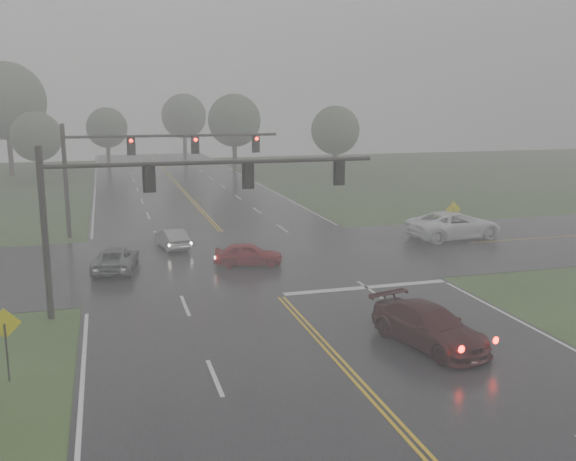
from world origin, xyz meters
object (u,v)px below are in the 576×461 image
object	(u,v)px
car_grey	(117,270)
signal_gantry_near	(156,194)
sedan_maroon	(428,346)
pickup_white	(453,238)
sedan_silver	(172,248)
sedan_red	(248,266)
signal_gantry_far	(135,156)

from	to	relation	value
car_grey	signal_gantry_near	xyz separation A→B (m)	(1.74, -7.31, 5.19)
sedan_maroon	pickup_white	distance (m)	20.13
sedan_silver	signal_gantry_near	bearing A→B (deg)	71.19
car_grey	signal_gantry_near	world-z (taller)	signal_gantry_near
car_grey	pickup_white	bearing A→B (deg)	-164.36
sedan_silver	signal_gantry_near	xyz separation A→B (m)	(-1.75, -11.87, 5.19)
car_grey	sedan_maroon	bearing A→B (deg)	136.92
sedan_red	signal_gantry_near	xyz separation A→B (m)	(-5.43, -6.36, 5.19)
sedan_maroon	pickup_white	size ratio (longest dim) A/B	0.80
signal_gantry_far	car_grey	bearing A→B (deg)	-99.98
car_grey	signal_gantry_far	world-z (taller)	signal_gantry_far
sedan_maroon	car_grey	world-z (taller)	sedan_maroon
sedan_silver	sedan_red	bearing A→B (deg)	113.32
sedan_red	signal_gantry_far	size ratio (longest dim) A/B	0.26
pickup_white	signal_gantry_far	size ratio (longest dim) A/B	0.44
sedan_maroon	signal_gantry_far	size ratio (longest dim) A/B	0.36
sedan_red	sedan_silver	bearing A→B (deg)	47.43
sedan_maroon	pickup_white	xyz separation A→B (m)	(10.92, 16.91, 0.00)
sedan_red	sedan_silver	world-z (taller)	sedan_red
car_grey	signal_gantry_near	distance (m)	9.13
sedan_silver	signal_gantry_near	world-z (taller)	signal_gantry_near
signal_gantry_near	signal_gantry_far	size ratio (longest dim) A/B	1.00
sedan_red	signal_gantry_far	bearing A→B (deg)	40.39
sedan_red	sedan_maroon	bearing A→B (deg)	-150.19
pickup_white	signal_gantry_near	world-z (taller)	signal_gantry_near
sedan_maroon	pickup_white	world-z (taller)	pickup_white
sedan_silver	car_grey	xyz separation A→B (m)	(-3.49, -4.57, 0.00)
sedan_silver	pickup_white	bearing A→B (deg)	162.68
sedan_maroon	sedan_red	size ratio (longest dim) A/B	1.37
pickup_white	signal_gantry_near	xyz separation A→B (m)	(-20.30, -9.63, 5.19)
sedan_red	car_grey	bearing A→B (deg)	96.18
car_grey	pickup_white	distance (m)	22.15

